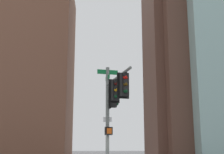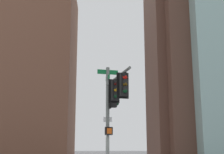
# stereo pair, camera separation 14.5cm
# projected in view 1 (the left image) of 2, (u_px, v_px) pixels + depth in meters

# --- Properties ---
(signal_pole_assembly) EXTENTS (1.43, 4.14, 6.01)m
(signal_pole_assembly) POSITION_uv_depth(u_px,v_px,m) (114.00, 101.00, 15.29)
(signal_pole_assembly) COLOR slate
(signal_pole_assembly) RESTS_ON ground_plane
(building_brick_nearside) EXTENTS (23.14, 14.07, 44.76)m
(building_brick_nearside) POSITION_uv_depth(u_px,v_px,m) (208.00, 35.00, 59.21)
(building_brick_nearside) COLOR brown
(building_brick_nearside) RESTS_ON ground_plane
(building_brick_midblock) EXTENTS (20.59, 17.69, 33.66)m
(building_brick_midblock) POSITION_uv_depth(u_px,v_px,m) (213.00, 62.00, 56.86)
(building_brick_midblock) COLOR brown
(building_brick_midblock) RESTS_ON ground_plane
(building_brick_farside) EXTENTS (23.06, 17.98, 36.70)m
(building_brick_farside) POSITION_uv_depth(u_px,v_px,m) (18.00, 68.00, 67.62)
(building_brick_farside) COLOR brown
(building_brick_farside) RESTS_ON ground_plane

